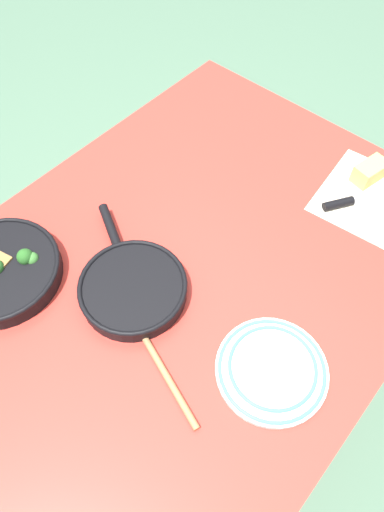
# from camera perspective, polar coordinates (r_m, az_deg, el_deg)

# --- Properties ---
(ground_plane) EXTENTS (14.00, 14.00, 0.00)m
(ground_plane) POSITION_cam_1_polar(r_m,az_deg,el_deg) (1.79, 0.00, -13.38)
(ground_plane) COLOR #51755B
(dining_table_red) EXTENTS (1.35, 1.02, 0.73)m
(dining_table_red) POSITION_cam_1_polar(r_m,az_deg,el_deg) (1.19, 0.00, -2.34)
(dining_table_red) COLOR red
(dining_table_red) RESTS_ON ground_plane
(skillet_eggs) EXTENTS (0.26, 0.37, 0.05)m
(skillet_eggs) POSITION_cam_1_polar(r_m,az_deg,el_deg) (1.08, -7.42, -3.91)
(skillet_eggs) COLOR black
(skillet_eggs) RESTS_ON dining_table_red
(wooden_spoon) EXTENTS (0.13, 0.34, 0.02)m
(wooden_spoon) POSITION_cam_1_polar(r_m,az_deg,el_deg) (1.03, -5.67, -10.58)
(wooden_spoon) COLOR #A87A4C
(wooden_spoon) RESTS_ON dining_table_red
(parchment_sheet) EXTENTS (0.30, 0.26, 0.00)m
(parchment_sheet) POSITION_cam_1_polar(r_m,az_deg,el_deg) (1.35, 20.88, 7.04)
(parchment_sheet) COLOR beige
(parchment_sheet) RESTS_ON dining_table_red
(grater_knife) EXTENTS (0.22, 0.15, 0.02)m
(grater_knife) POSITION_cam_1_polar(r_m,az_deg,el_deg) (1.32, 19.44, 6.52)
(grater_knife) COLOR silver
(grater_knife) RESTS_ON dining_table_red
(cheese_block) EXTENTS (0.10, 0.07, 0.05)m
(cheese_block) POSITION_cam_1_polar(r_m,az_deg,el_deg) (1.38, 21.33, 9.78)
(cheese_block) COLOR #EACC66
(cheese_block) RESTS_ON dining_table_red
(dinner_plate_stack) EXTENTS (0.24, 0.24, 0.03)m
(dinner_plate_stack) POSITION_cam_1_polar(r_m,az_deg,el_deg) (1.01, 9.97, -13.74)
(dinner_plate_stack) COLOR silver
(dinner_plate_stack) RESTS_ON dining_table_red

